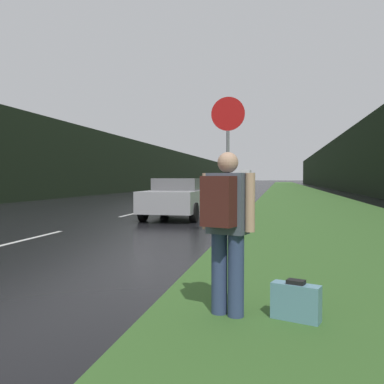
# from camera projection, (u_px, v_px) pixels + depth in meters

# --- Properties ---
(grass_verge) EXTENTS (6.00, 240.00, 0.02)m
(grass_verge) POSITION_uv_depth(u_px,v_px,m) (297.00, 193.00, 38.53)
(grass_verge) COLOR #386028
(grass_verge) RESTS_ON ground_plane
(lane_stripe_b) EXTENTS (0.12, 3.00, 0.01)m
(lane_stripe_b) POSITION_uv_depth(u_px,v_px,m) (26.00, 240.00, 9.13)
(lane_stripe_b) COLOR silver
(lane_stripe_b) RESTS_ON ground_plane
(lane_stripe_c) EXTENTS (0.12, 3.00, 0.01)m
(lane_stripe_c) POSITION_uv_depth(u_px,v_px,m) (134.00, 213.00, 15.97)
(lane_stripe_c) COLOR silver
(lane_stripe_c) RESTS_ON ground_plane
(lane_stripe_d) EXTENTS (0.12, 3.00, 0.01)m
(lane_stripe_d) POSITION_uv_depth(u_px,v_px,m) (178.00, 203.00, 22.81)
(lane_stripe_d) COLOR silver
(lane_stripe_d) RESTS_ON ground_plane
(treeline_far_side) EXTENTS (2.00, 140.00, 5.42)m
(treeline_far_side) POSITION_uv_depth(u_px,v_px,m) (153.00, 168.00, 51.88)
(treeline_far_side) COLOR black
(treeline_far_side) RESTS_ON ground_plane
(treeline_near_side) EXTENTS (2.00, 140.00, 6.27)m
(treeline_near_side) POSITION_uv_depth(u_px,v_px,m) (347.00, 163.00, 46.94)
(treeline_near_side) COLOR black
(treeline_near_side) RESTS_ON ground_plane
(stop_sign) EXTENTS (0.75, 0.07, 3.18)m
(stop_sign) POSITION_uv_depth(u_px,v_px,m) (228.00, 151.00, 8.98)
(stop_sign) COLOR slate
(stop_sign) RESTS_ON ground_plane
(hitchhiker_with_backpack) EXTENTS (0.54, 0.49, 1.64)m
(hitchhiker_with_backpack) POSITION_uv_depth(u_px,v_px,m) (226.00, 223.00, 3.98)
(hitchhiker_with_backpack) COLOR navy
(hitchhiker_with_backpack) RESTS_ON ground_plane
(suitcase) EXTENTS (0.49, 0.30, 0.41)m
(suitcase) POSITION_uv_depth(u_px,v_px,m) (296.00, 302.00, 3.89)
(suitcase) COLOR #6093A8
(suitcase) RESTS_ON ground_plane
(car_passing_near) EXTENTS (1.88, 4.02, 1.38)m
(car_passing_near) POSITION_uv_depth(u_px,v_px,m) (178.00, 198.00, 14.16)
(car_passing_near) COLOR #9E9EA3
(car_passing_near) RESTS_ON ground_plane
(delivery_truck) EXTENTS (2.43, 8.52, 3.36)m
(delivery_truck) POSITION_uv_depth(u_px,v_px,m) (246.00, 177.00, 96.31)
(delivery_truck) COLOR gray
(delivery_truck) RESTS_ON ground_plane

